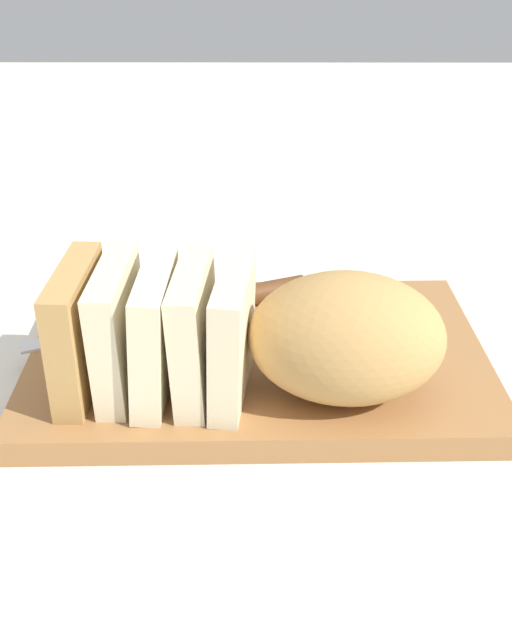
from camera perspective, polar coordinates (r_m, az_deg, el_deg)
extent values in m
plane|color=silver|center=(0.70, 0.00, -3.82)|extent=(3.00, 3.00, 0.00)
cube|color=#9E6B3D|center=(0.69, 0.00, -3.01)|extent=(0.43, 0.28, 0.02)
ellipsoid|color=tan|center=(0.60, 6.88, -1.41)|extent=(0.17, 0.13, 0.11)
cube|color=beige|center=(0.60, -2.00, -1.13)|extent=(0.04, 0.12, 0.11)
cube|color=beige|center=(0.60, -5.01, -0.89)|extent=(0.03, 0.11, 0.11)
cube|color=beige|center=(0.61, -8.08, -0.97)|extent=(0.03, 0.11, 0.11)
cube|color=beige|center=(0.62, -10.92, -0.64)|extent=(0.03, 0.11, 0.11)
cube|color=tan|center=(0.62, -13.89, -0.75)|extent=(0.03, 0.11, 0.11)
cube|color=silver|center=(0.73, -9.43, -0.43)|extent=(0.21, 0.10, 0.00)
cylinder|color=#593319|center=(0.76, 1.19, 2.29)|extent=(0.07, 0.05, 0.02)
cube|color=silver|center=(0.75, -1.23, 1.75)|extent=(0.03, 0.03, 0.02)
sphere|color=tan|center=(0.68, -5.49, -2.42)|extent=(0.01, 0.01, 0.01)
sphere|color=tan|center=(0.74, 1.76, 0.70)|extent=(0.00, 0.00, 0.00)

